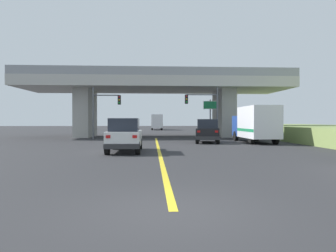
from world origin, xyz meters
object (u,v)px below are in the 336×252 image
(traffic_signal_nearside, at_px, (206,106))
(box_truck, at_px, (255,124))
(highway_sign, at_px, (210,110))
(traffic_signal_farside, at_px, (103,107))
(suv_lead, at_px, (125,135))
(suv_crossing, at_px, (207,131))
(semi_truck_distant, at_px, (157,122))

(traffic_signal_nearside, bearing_deg, box_truck, -61.02)
(highway_sign, bearing_deg, traffic_signal_farside, -172.81)
(suv_lead, height_order, traffic_signal_farside, traffic_signal_farside)
(box_truck, bearing_deg, traffic_signal_nearside, 118.98)
(suv_crossing, bearing_deg, traffic_signal_nearside, 91.30)
(traffic_signal_farside, bearing_deg, semi_truck_distant, 79.41)
(box_truck, bearing_deg, semi_truck_distant, 101.56)
(traffic_signal_nearside, bearing_deg, highway_sign, 61.45)
(suv_lead, distance_m, box_truck, 12.85)
(box_truck, xyz_separation_m, semi_truck_distant, (-7.86, 38.43, 0.06))
(suv_lead, relative_size, suv_crossing, 0.96)
(semi_truck_distant, bearing_deg, traffic_signal_nearside, -81.93)
(traffic_signal_nearside, distance_m, traffic_signal_farside, 10.73)
(traffic_signal_farside, distance_m, highway_sign, 11.54)
(suv_lead, height_order, box_truck, box_truck)
(highway_sign, bearing_deg, box_truck, -70.65)
(suv_crossing, relative_size, highway_sign, 1.07)
(suv_lead, bearing_deg, traffic_signal_farside, 104.67)
(suv_crossing, height_order, traffic_signal_nearside, traffic_signal_nearside)
(highway_sign, bearing_deg, traffic_signal_nearside, -118.55)
(suv_lead, xyz_separation_m, traffic_signal_nearside, (7.32, 13.15, 2.41))
(traffic_signal_farside, bearing_deg, suv_lead, -75.33)
(traffic_signal_nearside, bearing_deg, suv_lead, -119.10)
(suv_crossing, xyz_separation_m, traffic_signal_nearside, (0.91, 5.72, 2.41))
(suv_lead, bearing_deg, traffic_signal_nearside, 60.90)
(traffic_signal_farside, relative_size, semi_truck_distant, 0.76)
(suv_crossing, relative_size, box_truck, 0.70)
(traffic_signal_nearside, height_order, traffic_signal_farside, traffic_signal_nearside)
(box_truck, bearing_deg, traffic_signal_farside, 157.68)
(suv_lead, xyz_separation_m, traffic_signal_farside, (-3.41, 13.03, 2.31))
(traffic_signal_nearside, xyz_separation_m, semi_truck_distant, (-4.62, 32.58, -1.74))
(suv_crossing, xyz_separation_m, box_truck, (4.15, -0.14, 0.61))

